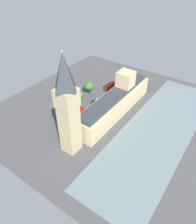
# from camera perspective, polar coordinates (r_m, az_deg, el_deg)

# --- Properties ---
(ground_plane) EXTENTS (138.87, 138.87, 0.00)m
(ground_plane) POSITION_cam_1_polar(r_m,az_deg,el_deg) (141.63, 3.66, 0.28)
(ground_plane) COLOR #424244
(river_thames) EXTENTS (36.25, 124.98, 0.25)m
(river_thames) POSITION_cam_1_polar(r_m,az_deg,el_deg) (131.47, 15.89, -4.60)
(river_thames) COLOR slate
(river_thames) RESTS_ON ground
(parliament_building) EXTENTS (14.01, 68.87, 23.96)m
(parliament_building) POSITION_cam_1_polar(r_m,az_deg,el_deg) (137.81, 4.90, 2.89)
(parliament_building) COLOR tan
(parliament_building) RESTS_ON ground
(clock_tower) EXTENTS (9.17, 9.17, 53.87)m
(clock_tower) POSITION_cam_1_polar(r_m,az_deg,el_deg) (98.87, -8.18, 1.75)
(clock_tower) COLOR tan
(clock_tower) RESTS_ON ground
(double_decker_bus_midblock) EXTENTS (2.73, 10.52, 4.75)m
(double_decker_bus_midblock) POSITION_cam_1_polar(r_m,az_deg,el_deg) (163.55, 3.24, 6.83)
(double_decker_bus_midblock) COLOR red
(double_decker_bus_midblock) RESTS_ON ground
(car_yellow_cab_kerbside) EXTENTS (2.08, 4.75, 1.74)m
(car_yellow_cab_kerbside) POSITION_cam_1_polar(r_m,az_deg,el_deg) (150.78, 0.84, 3.29)
(car_yellow_cab_kerbside) COLOR gold
(car_yellow_cab_kerbside) RESTS_ON ground
(car_dark_green_corner) EXTENTS (2.00, 4.50, 1.74)m
(car_dark_green_corner) POSITION_cam_1_polar(r_m,az_deg,el_deg) (148.64, -1.33, 2.73)
(car_dark_green_corner) COLOR #19472D
(car_dark_green_corner) RESTS_ON ground
(double_decker_bus_near_tower) EXTENTS (2.66, 10.50, 4.75)m
(double_decker_bus_near_tower) POSITION_cam_1_polar(r_m,az_deg,el_deg) (134.89, -5.39, -0.54)
(double_decker_bus_near_tower) COLOR #B20C0F
(double_decker_bus_near_tower) RESTS_ON ground
(pedestrian_trailing) EXTENTS (0.67, 0.60, 1.61)m
(pedestrian_trailing) POSITION_cam_1_polar(r_m,az_deg,el_deg) (128.27, -4.81, -3.88)
(pedestrian_trailing) COLOR #336B60
(pedestrian_trailing) RESTS_ON ground
(plane_tree_far_end) EXTENTS (6.38, 6.38, 10.18)m
(plane_tree_far_end) POSITION_cam_1_polar(r_m,az_deg,el_deg) (139.29, -7.72, 3.03)
(plane_tree_far_end) COLOR brown
(plane_tree_far_end) RESTS_ON ground
(plane_tree_under_trees) EXTENTS (5.54, 5.54, 8.02)m
(plane_tree_under_trees) POSITION_cam_1_polar(r_m,az_deg,el_deg) (147.31, -5.01, 4.44)
(plane_tree_under_trees) COLOR brown
(plane_tree_under_trees) RESTS_ON ground
(plane_tree_leading) EXTENTS (5.44, 5.44, 8.25)m
(plane_tree_leading) POSITION_cam_1_polar(r_m,az_deg,el_deg) (148.24, -5.14, 4.79)
(plane_tree_leading) COLOR brown
(plane_tree_leading) RESTS_ON ground
(plane_tree_opposite_hall) EXTENTS (6.97, 6.97, 9.87)m
(plane_tree_opposite_hall) POSITION_cam_1_polar(r_m,az_deg,el_deg) (155.27, -2.42, 6.92)
(plane_tree_opposite_hall) COLOR brown
(plane_tree_opposite_hall) RESTS_ON ground
(street_lamp_by_river_gate) EXTENTS (0.56, 0.56, 7.03)m
(street_lamp_by_river_gate) POSITION_cam_1_polar(r_m,az_deg,el_deg) (155.44, -2.02, 6.09)
(street_lamp_by_river_gate) COLOR black
(street_lamp_by_river_gate) RESTS_ON ground
(street_lamp_slot_10) EXTENTS (0.56, 0.56, 6.44)m
(street_lamp_slot_10) POSITION_cam_1_polar(r_m,az_deg,el_deg) (146.82, -5.51, 3.76)
(street_lamp_slot_10) COLOR black
(street_lamp_slot_10) RESTS_ON ground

